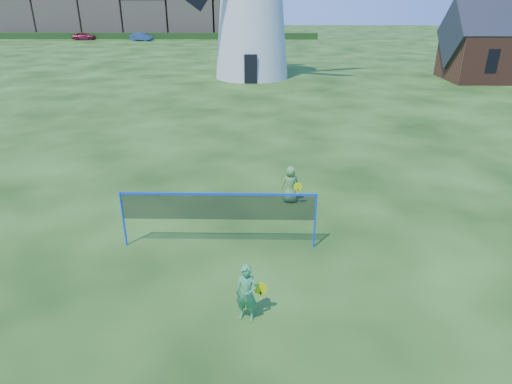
{
  "coord_description": "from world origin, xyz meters",
  "views": [
    {
      "loc": [
        0.4,
        -9.72,
        6.03
      ],
      "look_at": [
        0.2,
        0.5,
        1.5
      ],
      "focal_mm": 30.56,
      "sensor_mm": 36.0,
      "label": 1
    }
  ],
  "objects": [
    {
      "name": "ground",
      "position": [
        0.0,
        0.0,
        0.0
      ],
      "size": [
        220.0,
        220.0,
        0.0
      ],
      "primitive_type": "plane",
      "color": "black",
      "rests_on": "ground"
    },
    {
      "name": "badminton_net",
      "position": [
        -0.77,
        0.31,
        1.14
      ],
      "size": [
        5.05,
        0.05,
        1.55
      ],
      "color": "blue",
      "rests_on": "ground"
    },
    {
      "name": "player_girl",
      "position": [
        0.08,
        -2.57,
        0.63
      ],
      "size": [
        0.68,
        0.41,
        1.27
      ],
      "rotation": [
        0.0,
        0.0,
        -0.25
      ],
      "color": "#3A914F",
      "rests_on": "ground"
    },
    {
      "name": "player_boy",
      "position": [
        1.26,
        3.14,
        0.6
      ],
      "size": [
        0.67,
        0.45,
        1.2
      ],
      "rotation": [
        0.0,
        0.0,
        3.22
      ],
      "color": "#5A9347",
      "rests_on": "ground"
    },
    {
      "name": "terraced_houses",
      "position": [
        -26.58,
        72.0,
        3.9
      ],
      "size": [
        50.75,
        8.4,
        8.38
      ],
      "color": "tan",
      "rests_on": "ground"
    },
    {
      "name": "hedge",
      "position": [
        -22.0,
        66.0,
        0.5
      ],
      "size": [
        62.0,
        0.8,
        1.0
      ],
      "primitive_type": "cube",
      "color": "#193814",
      "rests_on": "ground"
    },
    {
      "name": "car_left",
      "position": [
        -28.74,
        63.84,
        0.62
      ],
      "size": [
        3.75,
        1.77,
        1.24
      ],
      "primitive_type": "imported",
      "rotation": [
        0.0,
        0.0,
        1.66
      ],
      "color": "maroon",
      "rests_on": "ground"
    },
    {
      "name": "car_right",
      "position": [
        -19.15,
        62.87,
        0.6
      ],
      "size": [
        3.84,
        2.33,
        1.2
      ],
      "primitive_type": "imported",
      "rotation": [
        0.0,
        0.0,
        1.26
      ],
      "color": "navy",
      "rests_on": "ground"
    }
  ]
}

